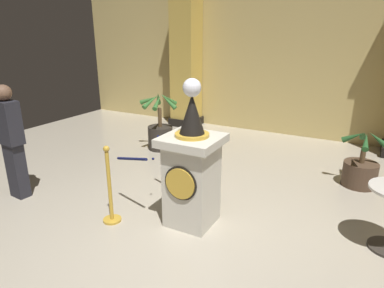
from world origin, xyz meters
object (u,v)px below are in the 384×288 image
object	(u,v)px
stanchion_far	(110,196)
potted_palm_right	(360,170)
potted_palm_left	(160,132)
pedestal_clock	(192,170)
bystander_guest	(11,139)
stanchion_near	(190,168)

from	to	relation	value
stanchion_far	potted_palm_right	size ratio (longest dim) A/B	1.10
potted_palm_left	potted_palm_right	world-z (taller)	potted_palm_left
pedestal_clock	potted_palm_left	xyz separation A→B (m)	(-2.00, 2.27, -0.35)
stanchion_far	potted_palm_left	size ratio (longest dim) A/B	0.84
potted_palm_right	bystander_guest	bearing A→B (deg)	-147.62
pedestal_clock	potted_palm_right	distance (m)	2.98
pedestal_clock	bystander_guest	world-z (taller)	pedestal_clock
stanchion_near	potted_palm_right	bearing A→B (deg)	31.45
pedestal_clock	stanchion_far	distance (m)	1.12
pedestal_clock	bystander_guest	xyz separation A→B (m)	(-2.66, -0.59, 0.17)
stanchion_far	pedestal_clock	bearing A→B (deg)	27.21
potted_palm_left	bystander_guest	distance (m)	2.98
stanchion_near	stanchion_far	world-z (taller)	stanchion_far
potted_palm_left	bystander_guest	xyz separation A→B (m)	(-0.66, -2.86, 0.52)
potted_palm_left	stanchion_near	bearing A→B (deg)	-43.43
stanchion_near	potted_palm_right	distance (m)	2.75
potted_palm_left	potted_palm_right	size ratio (longest dim) A/B	1.31
stanchion_near	stanchion_far	bearing A→B (deg)	-109.05
stanchion_near	potted_palm_left	distance (m)	2.08
stanchion_far	potted_palm_right	bearing A→B (deg)	44.51
stanchion_far	potted_palm_left	bearing A→B (deg)	111.01
potted_palm_right	stanchion_far	bearing A→B (deg)	-135.49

